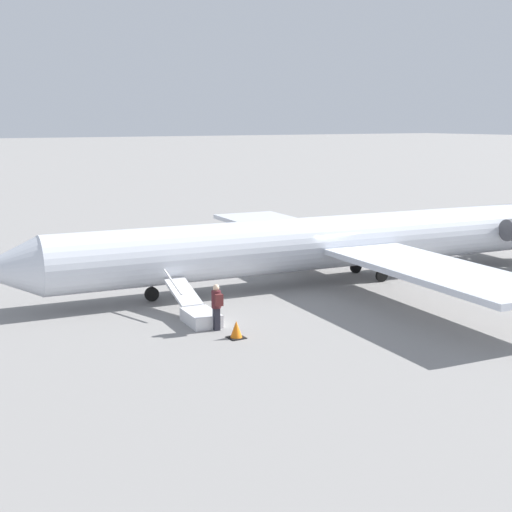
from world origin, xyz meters
name	(u,v)px	position (x,y,z in m)	size (l,w,h in m)	color
ground_plane	(323,282)	(0.00, 0.00, 0.00)	(600.00, 600.00, 0.00)	gray
airplane_main	(340,241)	(-0.94, 0.10, 1.96)	(32.29, 24.79, 6.56)	silver
boarding_stairs	(197,312)	(8.21, 2.98, 0.37)	(1.40, 4.10, 1.65)	silver
passenger	(217,304)	(8.12, 4.43, 1.00)	(0.36, 0.55, 1.74)	#23232D
traffic_cone_near_stairs	(236,330)	(7.97, 5.63, 0.30)	(0.58, 0.58, 0.64)	black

